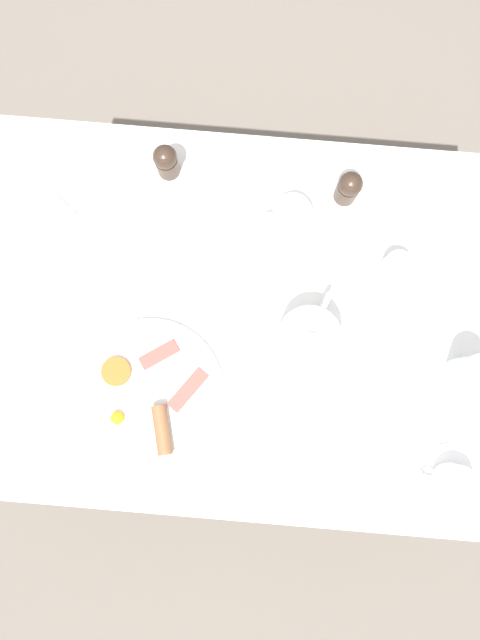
{
  "coord_description": "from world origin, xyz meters",
  "views": [
    {
      "loc": [
        0.14,
        0.01,
        2.02
      ],
      "look_at": [
        0.0,
        0.0,
        0.76
      ],
      "focal_mm": 35.0,
      "sensor_mm": 36.0,
      "label": 1
    }
  ],
  "objects_px": {
    "knife_by_plate": "(187,243)",
    "salt_grinder": "(166,161)",
    "teapot_near": "(308,339)",
    "teacup_with_saucer_right": "(291,216)",
    "breakfast_plate": "(149,395)",
    "napkin_folded": "(39,233)",
    "teacup_with_saucer_left": "(452,483)",
    "water_glass_tall": "(470,372)",
    "spoon_for_tea": "(460,312)",
    "creamer_jug": "(396,267)",
    "pepper_grinder": "(349,188)",
    "fork_by_plate": "(339,465)"
  },
  "relations": [
    {
      "from": "knife_by_plate",
      "to": "salt_grinder",
      "type": "bearing_deg",
      "value": -161.29
    },
    {
      "from": "teapot_near",
      "to": "teacup_with_saucer_right",
      "type": "bearing_deg",
      "value": -147.36
    },
    {
      "from": "breakfast_plate",
      "to": "teapot_near",
      "type": "distance_m",
      "value": 0.34
    },
    {
      "from": "salt_grinder",
      "to": "napkin_folded",
      "type": "bearing_deg",
      "value": -58.35
    },
    {
      "from": "teacup_with_saucer_left",
      "to": "water_glass_tall",
      "type": "distance_m",
      "value": 0.22
    },
    {
      "from": "salt_grinder",
      "to": "spoon_for_tea",
      "type": "distance_m",
      "value": 0.68
    },
    {
      "from": "water_glass_tall",
      "to": "spoon_for_tea",
      "type": "distance_m",
      "value": 0.14
    },
    {
      "from": "creamer_jug",
      "to": "salt_grinder",
      "type": "height_order",
      "value": "salt_grinder"
    },
    {
      "from": "pepper_grinder",
      "to": "breakfast_plate",
      "type": "bearing_deg",
      "value": -39.35
    },
    {
      "from": "creamer_jug",
      "to": "fork_by_plate",
      "type": "distance_m",
      "value": 0.42
    },
    {
      "from": "teacup_with_saucer_left",
      "to": "spoon_for_tea",
      "type": "bearing_deg",
      "value": 178.41
    },
    {
      "from": "napkin_folded",
      "to": "knife_by_plate",
      "type": "relative_size",
      "value": 1.21
    },
    {
      "from": "pepper_grinder",
      "to": "fork_by_plate",
      "type": "xyz_separation_m",
      "value": [
        0.56,
        0.03,
        -0.05
      ]
    },
    {
      "from": "creamer_jug",
      "to": "salt_grinder",
      "type": "xyz_separation_m",
      "value": [
        -0.17,
        -0.49,
        0.03
      ]
    },
    {
      "from": "knife_by_plate",
      "to": "creamer_jug",
      "type": "bearing_deg",
      "value": 87.25
    },
    {
      "from": "spoon_for_tea",
      "to": "breakfast_plate",
      "type": "bearing_deg",
      "value": -70.32
    },
    {
      "from": "breakfast_plate",
      "to": "salt_grinder",
      "type": "xyz_separation_m",
      "value": [
        -0.47,
        -0.01,
        0.04
      ]
    },
    {
      "from": "water_glass_tall",
      "to": "fork_by_plate",
      "type": "distance_m",
      "value": 0.32
    },
    {
      "from": "spoon_for_tea",
      "to": "teacup_with_saucer_right",
      "type": "bearing_deg",
      "value": -114.38
    },
    {
      "from": "teapot_near",
      "to": "water_glass_tall",
      "type": "bearing_deg",
      "value": 104.31
    },
    {
      "from": "pepper_grinder",
      "to": "napkin_folded",
      "type": "xyz_separation_m",
      "value": [
        0.13,
        -0.63,
        -0.05
      ]
    },
    {
      "from": "creamer_jug",
      "to": "napkin_folded",
      "type": "relative_size",
      "value": 0.38
    },
    {
      "from": "teacup_with_saucer_right",
      "to": "pepper_grinder",
      "type": "xyz_separation_m",
      "value": [
        -0.06,
        0.11,
        0.03
      ]
    },
    {
      "from": "breakfast_plate",
      "to": "teacup_with_saucer_right",
      "type": "height_order",
      "value": "teacup_with_saucer_right"
    },
    {
      "from": "teacup_with_saucer_right",
      "to": "breakfast_plate",
      "type": "bearing_deg",
      "value": -33.59
    },
    {
      "from": "creamer_jug",
      "to": "pepper_grinder",
      "type": "bearing_deg",
      "value": -143.26
    },
    {
      "from": "water_glass_tall",
      "to": "spoon_for_tea",
      "type": "xyz_separation_m",
      "value": [
        -0.13,
        -0.0,
        -0.06
      ]
    },
    {
      "from": "creamer_jug",
      "to": "pepper_grinder",
      "type": "relative_size",
      "value": 0.79
    },
    {
      "from": "water_glass_tall",
      "to": "knife_by_plate",
      "type": "relative_size",
      "value": 0.71
    },
    {
      "from": "teapot_near",
      "to": "spoon_for_tea",
      "type": "bearing_deg",
      "value": 126.67
    },
    {
      "from": "spoon_for_tea",
      "to": "knife_by_plate",
      "type": "bearing_deg",
      "value": -99.63
    },
    {
      "from": "water_glass_tall",
      "to": "salt_grinder",
      "type": "bearing_deg",
      "value": -120.84
    },
    {
      "from": "breakfast_plate",
      "to": "water_glass_tall",
      "type": "bearing_deg",
      "value": 98.84
    },
    {
      "from": "breakfast_plate",
      "to": "spoon_for_tea",
      "type": "relative_size",
      "value": 2.15
    },
    {
      "from": "water_glass_tall",
      "to": "knife_by_plate",
      "type": "xyz_separation_m",
      "value": [
        -0.22,
        -0.58,
        -0.06
      ]
    },
    {
      "from": "water_glass_tall",
      "to": "pepper_grinder",
      "type": "distance_m",
      "value": 0.44
    },
    {
      "from": "breakfast_plate",
      "to": "fork_by_plate",
      "type": "relative_size",
      "value": 1.69
    },
    {
      "from": "fork_by_plate",
      "to": "teacup_with_saucer_left",
      "type": "bearing_deg",
      "value": 86.73
    },
    {
      "from": "teacup_with_saucer_right",
      "to": "teapot_near",
      "type": "bearing_deg",
      "value": 11.25
    },
    {
      "from": "teacup_with_saucer_right",
      "to": "water_glass_tall",
      "type": "distance_m",
      "value": 0.47
    },
    {
      "from": "pepper_grinder",
      "to": "salt_grinder",
      "type": "height_order",
      "value": "same"
    },
    {
      "from": "teacup_with_saucer_right",
      "to": "creamer_jug",
      "type": "bearing_deg",
      "value": 68.29
    },
    {
      "from": "teacup_with_saucer_left",
      "to": "salt_grinder",
      "type": "xyz_separation_m",
      "value": [
        -0.6,
        -0.62,
        0.03
      ]
    },
    {
      "from": "creamer_jug",
      "to": "knife_by_plate",
      "type": "xyz_separation_m",
      "value": [
        -0.02,
        -0.43,
        -0.03
      ]
    },
    {
      "from": "teacup_with_saucer_left",
      "to": "fork_by_plate",
      "type": "xyz_separation_m",
      "value": [
        -0.01,
        -0.22,
        -0.02
      ]
    },
    {
      "from": "salt_grinder",
      "to": "spoon_for_tea",
      "type": "bearing_deg",
      "value": 68.21
    },
    {
      "from": "teapot_near",
      "to": "teacup_with_saucer_right",
      "type": "relative_size",
      "value": 1.36
    },
    {
      "from": "napkin_folded",
      "to": "spoon_for_tea",
      "type": "relative_size",
      "value": 1.52
    },
    {
      "from": "teacup_with_saucer_right",
      "to": "napkin_folded",
      "type": "relative_size",
      "value": 0.7
    },
    {
      "from": "water_glass_tall",
      "to": "pepper_grinder",
      "type": "height_order",
      "value": "water_glass_tall"
    }
  ]
}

